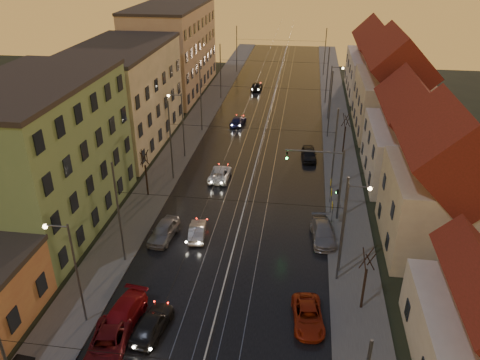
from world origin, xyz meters
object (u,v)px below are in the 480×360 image
at_px(parked_left_3, 164,231).
at_px(parked_right_2, 309,154).
at_px(driving_car_2, 220,174).
at_px(parked_right_0, 308,316).
at_px(driving_car_1, 197,231).
at_px(driving_car_4, 257,86).
at_px(street_lamp_0, 71,265).
at_px(parked_left_2, 122,317).
at_px(driving_car_0, 152,324).
at_px(parked_left_1, 107,345).
at_px(street_lamp_1, 349,220).
at_px(traffic_light_mast, 330,176).
at_px(driving_car_3, 238,121).
at_px(parked_right_1, 323,233).
at_px(street_lamp_3, 332,88).
at_px(street_lamp_2, 180,119).

xyz_separation_m(parked_left_3, parked_right_2, (12.55, 18.75, -0.04)).
height_order(driving_car_2, parked_right_0, driving_car_2).
height_order(driving_car_1, driving_car_4, driving_car_4).
height_order(street_lamp_0, parked_left_2, street_lamp_0).
xyz_separation_m(driving_car_0, parked_right_2, (10.14, 29.75, -0.02)).
relative_size(driving_car_4, parked_left_1, 0.84).
relative_size(street_lamp_1, traffic_light_mast, 1.11).
bearing_deg(parked_right_2, parked_left_2, -117.24).
xyz_separation_m(traffic_light_mast, driving_car_3, (-11.98, 24.08, -3.99)).
height_order(driving_car_3, parked_right_0, parked_right_0).
bearing_deg(driving_car_3, parked_right_1, 119.72).
bearing_deg(traffic_light_mast, street_lamp_3, 87.73).
relative_size(driving_car_2, parked_left_3, 1.03).
relative_size(street_lamp_2, driving_car_3, 1.91).
distance_m(driving_car_1, parked_right_0, 13.52).
bearing_deg(street_lamp_0, parked_right_0, 7.54).
relative_size(street_lamp_0, driving_car_0, 1.86).
relative_size(street_lamp_0, driving_car_3, 1.91).
xyz_separation_m(traffic_light_mast, driving_car_0, (-11.93, -16.28, -3.87)).
height_order(street_lamp_0, street_lamp_3, same).
relative_size(street_lamp_1, street_lamp_3, 1.00).
bearing_deg(parked_left_2, street_lamp_1, 34.69).
relative_size(driving_car_3, parked_left_1, 0.83).
distance_m(street_lamp_1, driving_car_3, 34.91).
relative_size(driving_car_3, parked_left_2, 0.82).
bearing_deg(parked_left_1, parked_left_2, 82.51).
distance_m(street_lamp_3, driving_car_1, 35.28).
bearing_deg(driving_car_1, parked_left_1, 71.12).
bearing_deg(parked_right_2, driving_car_4, 103.97).
distance_m(driving_car_4, parked_right_1, 46.81).
bearing_deg(street_lamp_3, parked_right_0, -93.66).
distance_m(street_lamp_0, street_lamp_3, 47.62).
height_order(driving_car_4, parked_right_2, driving_car_4).
bearing_deg(street_lamp_0, driving_car_0, -3.07).
distance_m(street_lamp_0, street_lamp_1, 19.89).
distance_m(street_lamp_0, driving_car_4, 58.46).
bearing_deg(street_lamp_2, parked_left_1, -84.55).
height_order(street_lamp_1, driving_car_1, street_lamp_1).
height_order(driving_car_2, driving_car_3, driving_car_2).
xyz_separation_m(driving_car_2, parked_right_0, (9.91, -20.81, -0.02)).
bearing_deg(street_lamp_2, street_lamp_0, -90.00).
height_order(street_lamp_3, parked_right_2, street_lamp_3).
relative_size(street_lamp_2, driving_car_2, 1.75).
distance_m(traffic_light_mast, parked_left_1, 23.59).
height_order(parked_left_2, parked_right_0, parked_left_2).
height_order(parked_left_1, parked_left_3, parked_left_3).
relative_size(driving_car_0, parked_left_1, 0.85).
height_order(street_lamp_1, traffic_light_mast, street_lamp_1).
height_order(street_lamp_2, parked_left_3, street_lamp_2).
bearing_deg(traffic_light_mast, driving_car_4, 105.00).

